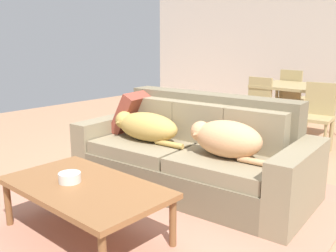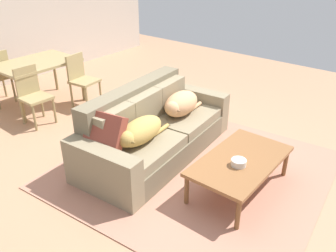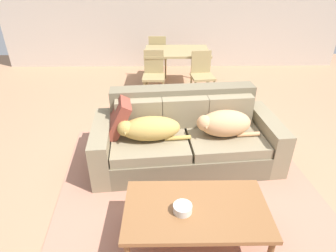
{
  "view_description": "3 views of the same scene",
  "coord_description": "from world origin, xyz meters",
  "px_view_note": "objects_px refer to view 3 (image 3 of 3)",
  "views": [
    {
      "loc": [
        2.19,
        -2.72,
        1.42
      ],
      "look_at": [
        -0.1,
        -0.15,
        0.61
      ],
      "focal_mm": 40.52,
      "sensor_mm": 36.0,
      "label": 1
    },
    {
      "loc": [
        -2.94,
        -2.63,
        2.49
      ],
      "look_at": [
        0.03,
        -0.25,
        0.5
      ],
      "focal_mm": 37.61,
      "sensor_mm": 36.0,
      "label": 2
    },
    {
      "loc": [
        -0.2,
        -2.99,
        2.21
      ],
      "look_at": [
        -0.16,
        -0.02,
        0.52
      ],
      "focal_mm": 30.35,
      "sensor_mm": 36.0,
      "label": 3
    }
  ],
  "objects_px": {
    "coffee_table": "(196,211)",
    "dining_table": "(177,54)",
    "dog_on_right_cushion": "(224,123)",
    "dog_on_left_cushion": "(149,129)",
    "dining_chair_near_right": "(202,73)",
    "couch": "(186,137)",
    "throw_pillow_by_left_arm": "(118,117)",
    "dining_chair_far_left": "(158,54)",
    "dining_chair_near_left": "(154,73)",
    "bowl_on_coffee_table": "(183,208)"
  },
  "relations": [
    {
      "from": "bowl_on_coffee_table",
      "to": "dog_on_left_cushion",
      "type": "bearing_deg",
      "value": 106.65
    },
    {
      "from": "throw_pillow_by_left_arm",
      "to": "bowl_on_coffee_table",
      "type": "bearing_deg",
      "value": -61.49
    },
    {
      "from": "couch",
      "to": "bowl_on_coffee_table",
      "type": "distance_m",
      "value": 1.32
    },
    {
      "from": "dining_chair_near_left",
      "to": "throw_pillow_by_left_arm",
      "type": "bearing_deg",
      "value": -99.33
    },
    {
      "from": "dining_chair_far_left",
      "to": "coffee_table",
      "type": "bearing_deg",
      "value": 96.77
    },
    {
      "from": "dining_table",
      "to": "dining_chair_near_right",
      "type": "distance_m",
      "value": 0.75
    },
    {
      "from": "throw_pillow_by_left_arm",
      "to": "dining_chair_near_left",
      "type": "bearing_deg",
      "value": 79.75
    },
    {
      "from": "throw_pillow_by_left_arm",
      "to": "coffee_table",
      "type": "bearing_deg",
      "value": -56.7
    },
    {
      "from": "dining_chair_near_right",
      "to": "dining_chair_far_left",
      "type": "bearing_deg",
      "value": 118.21
    },
    {
      "from": "couch",
      "to": "dining_chair_near_right",
      "type": "height_order",
      "value": "couch"
    },
    {
      "from": "dog_on_right_cushion",
      "to": "bowl_on_coffee_table",
      "type": "height_order",
      "value": "dog_on_right_cushion"
    },
    {
      "from": "throw_pillow_by_left_arm",
      "to": "coffee_table",
      "type": "xyz_separation_m",
      "value": [
        0.82,
        -1.25,
        -0.27
      ]
    },
    {
      "from": "throw_pillow_by_left_arm",
      "to": "dining_table",
      "type": "distance_m",
      "value": 2.67
    },
    {
      "from": "throw_pillow_by_left_arm",
      "to": "dining_chair_far_left",
      "type": "height_order",
      "value": "dining_chair_far_left"
    },
    {
      "from": "dog_on_left_cushion",
      "to": "dog_on_right_cushion",
      "type": "height_order",
      "value": "dog_on_right_cushion"
    },
    {
      "from": "couch",
      "to": "throw_pillow_by_left_arm",
      "type": "relative_size",
      "value": 5.13
    },
    {
      "from": "dog_on_left_cushion",
      "to": "dining_chair_near_left",
      "type": "height_order",
      "value": "dining_chair_near_left"
    },
    {
      "from": "throw_pillow_by_left_arm",
      "to": "bowl_on_coffee_table",
      "type": "height_order",
      "value": "throw_pillow_by_left_arm"
    },
    {
      "from": "dog_on_left_cushion",
      "to": "coffee_table",
      "type": "distance_m",
      "value": 1.18
    },
    {
      "from": "coffee_table",
      "to": "dog_on_left_cushion",
      "type": "bearing_deg",
      "value": 112.95
    },
    {
      "from": "dining_table",
      "to": "coffee_table",
      "type": "bearing_deg",
      "value": -89.82
    },
    {
      "from": "dog_on_right_cushion",
      "to": "coffee_table",
      "type": "distance_m",
      "value": 1.24
    },
    {
      "from": "dog_on_left_cushion",
      "to": "throw_pillow_by_left_arm",
      "type": "distance_m",
      "value": 0.42
    },
    {
      "from": "couch",
      "to": "dog_on_left_cushion",
      "type": "relative_size",
      "value": 2.75
    },
    {
      "from": "throw_pillow_by_left_arm",
      "to": "dining_chair_far_left",
      "type": "bearing_deg",
      "value": 82.4
    },
    {
      "from": "coffee_table",
      "to": "dining_chair_near_left",
      "type": "bearing_deg",
      "value": 97.98
    },
    {
      "from": "bowl_on_coffee_table",
      "to": "dining_chair_far_left",
      "type": "xyz_separation_m",
      "value": [
        -0.28,
        4.42,
        0.08
      ]
    },
    {
      "from": "dining_chair_far_left",
      "to": "dining_chair_near_right",
      "type": "bearing_deg",
      "value": 126.94
    },
    {
      "from": "throw_pillow_by_left_arm",
      "to": "dining_chair_far_left",
      "type": "relative_size",
      "value": 0.49
    },
    {
      "from": "bowl_on_coffee_table",
      "to": "dining_chair_near_left",
      "type": "height_order",
      "value": "dining_chair_near_left"
    },
    {
      "from": "dog_on_right_cushion",
      "to": "coffee_table",
      "type": "height_order",
      "value": "dog_on_right_cushion"
    },
    {
      "from": "couch",
      "to": "coffee_table",
      "type": "height_order",
      "value": "couch"
    },
    {
      "from": "dog_on_right_cushion",
      "to": "coffee_table",
      "type": "relative_size",
      "value": 0.61
    },
    {
      "from": "couch",
      "to": "dog_on_right_cushion",
      "type": "height_order",
      "value": "couch"
    },
    {
      "from": "throw_pillow_by_left_arm",
      "to": "bowl_on_coffee_table",
      "type": "distance_m",
      "value": 1.48
    },
    {
      "from": "dog_on_left_cushion",
      "to": "dining_chair_far_left",
      "type": "relative_size",
      "value": 0.92
    },
    {
      "from": "dog_on_right_cushion",
      "to": "bowl_on_coffee_table",
      "type": "bearing_deg",
      "value": -120.18
    },
    {
      "from": "coffee_table",
      "to": "bowl_on_coffee_table",
      "type": "height_order",
      "value": "bowl_on_coffee_table"
    },
    {
      "from": "dining_chair_near_right",
      "to": "dining_chair_far_left",
      "type": "xyz_separation_m",
      "value": [
        -0.83,
        1.16,
        0.02
      ]
    },
    {
      "from": "bowl_on_coffee_table",
      "to": "dining_table",
      "type": "xyz_separation_m",
      "value": [
        0.11,
        3.83,
        0.25
      ]
    },
    {
      "from": "couch",
      "to": "dog_on_left_cushion",
      "type": "distance_m",
      "value": 0.55
    },
    {
      "from": "dining_chair_near_left",
      "to": "dining_chair_near_right",
      "type": "height_order",
      "value": "dining_chair_near_left"
    },
    {
      "from": "dining_table",
      "to": "dining_chair_far_left",
      "type": "relative_size",
      "value": 1.36
    },
    {
      "from": "couch",
      "to": "throw_pillow_by_left_arm",
      "type": "height_order",
      "value": "couch"
    },
    {
      "from": "dog_on_left_cushion",
      "to": "dining_chair_near_right",
      "type": "height_order",
      "value": "dining_chair_near_right"
    },
    {
      "from": "couch",
      "to": "dog_on_left_cushion",
      "type": "height_order",
      "value": "couch"
    },
    {
      "from": "bowl_on_coffee_table",
      "to": "dining_table",
      "type": "distance_m",
      "value": 3.84
    },
    {
      "from": "throw_pillow_by_left_arm",
      "to": "dining_chair_near_left",
      "type": "relative_size",
      "value": 0.52
    },
    {
      "from": "dining_chair_near_left",
      "to": "dining_table",
      "type": "bearing_deg",
      "value": 50.81
    },
    {
      "from": "coffee_table",
      "to": "dining_table",
      "type": "relative_size",
      "value": 0.99
    }
  ]
}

